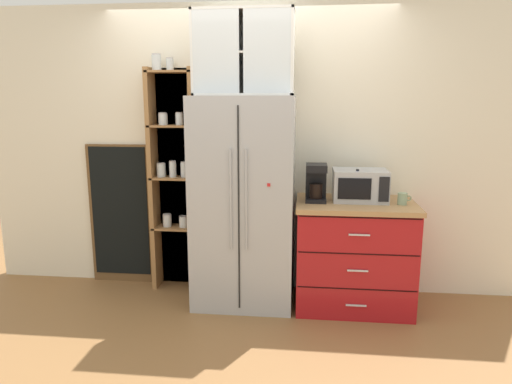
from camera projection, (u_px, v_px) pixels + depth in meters
The scene contains 13 objects.
ground_plane at pixel (244, 300), 4.03m from camera, with size 10.63×10.63×0.00m, color olive.
wall_back_cream at pixel (249, 151), 4.17m from camera, with size 4.94×0.10×2.55m, color silver.
refrigerator at pixel (244, 202), 3.89m from camera, with size 0.83×0.66×1.76m.
pantry_shelf_column at pixel (175, 175), 4.19m from camera, with size 0.46×0.25×2.12m.
counter_cabinet at pixel (353, 254), 3.87m from camera, with size 0.97×0.68×0.90m.
microwave at pixel (360, 185), 3.80m from camera, with size 0.44×0.33×0.26m.
coffee_maker at pixel (316, 182), 3.79m from camera, with size 0.17×0.20×0.31m.
mug_sage at pixel (403, 199), 3.67m from camera, with size 0.11×0.08×0.10m.
mug_cream at pixel (356, 196), 3.80m from camera, with size 0.11×0.08×0.09m.
bottle_clear at pixel (356, 188), 3.81m from camera, with size 0.07×0.07×0.25m.
bottle_cobalt at pixel (357, 188), 3.73m from camera, with size 0.06×0.06×0.27m.
upper_cabinet at pixel (244, 54), 3.70m from camera, with size 0.80×0.32×0.66m.
chalkboard_menu at pixel (121, 214), 4.35m from camera, with size 0.60×0.04×1.32m.
Camera 1 is at (0.51, -3.73, 1.73)m, focal length 32.29 mm.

